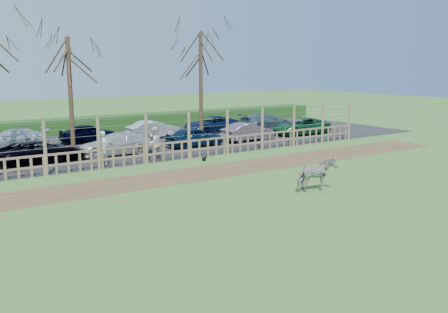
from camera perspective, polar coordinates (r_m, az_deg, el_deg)
ground at (r=19.02m, az=1.78°, el=-4.70°), size 120.00×120.00×0.00m
dirt_strip at (r=22.70m, az=-4.95°, el=-2.22°), size 34.00×2.80×0.01m
asphalt at (r=31.64m, az=-13.92°, el=1.15°), size 44.00×13.00×0.04m
hedge at (r=38.15m, az=-17.69°, el=3.31°), size 46.00×2.00×1.10m
fence at (r=25.60m, az=-8.84°, el=0.96°), size 30.16×0.16×2.50m
tree_mid at (r=29.66m, az=-17.31°, el=9.79°), size 4.80×4.80×6.83m
tree_right at (r=33.89m, az=-2.68°, el=10.90°), size 4.80×4.80×7.35m
zebra at (r=20.09m, az=10.49°, el=-2.10°), size 1.65×0.90×1.33m
visitor_a at (r=25.37m, az=-13.75°, el=0.92°), size 0.65×0.45×1.72m
visitor_b at (r=26.44m, az=-7.95°, el=1.50°), size 0.91×0.75×1.72m
crow at (r=26.16m, az=-2.28°, el=-0.24°), size 0.30×0.22×0.25m
car_2 at (r=26.69m, az=-20.26°, el=0.47°), size 4.54×2.53×1.20m
car_3 at (r=28.25m, az=-12.34°, el=1.40°), size 4.27×2.06×1.20m
car_4 at (r=30.43m, az=-3.42°, el=2.26°), size 3.54×1.47×1.20m
car_5 at (r=32.72m, az=2.71°, el=2.84°), size 3.69×1.42×1.20m
car_6 at (r=36.09m, az=8.77°, el=3.44°), size 4.49×2.41×1.20m
car_9 at (r=31.80m, az=-23.13°, el=1.78°), size 4.23×1.94×1.20m
car_10 at (r=33.28m, az=-15.30°, el=2.61°), size 3.56×1.52×1.20m
car_11 at (r=34.22m, az=-8.05°, el=3.08°), size 3.69×1.40×1.20m
car_12 at (r=36.79m, az=-1.48°, el=3.69°), size 4.47×2.34×1.20m
car_13 at (r=39.51m, az=4.70°, el=4.13°), size 4.23×1.92×1.20m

